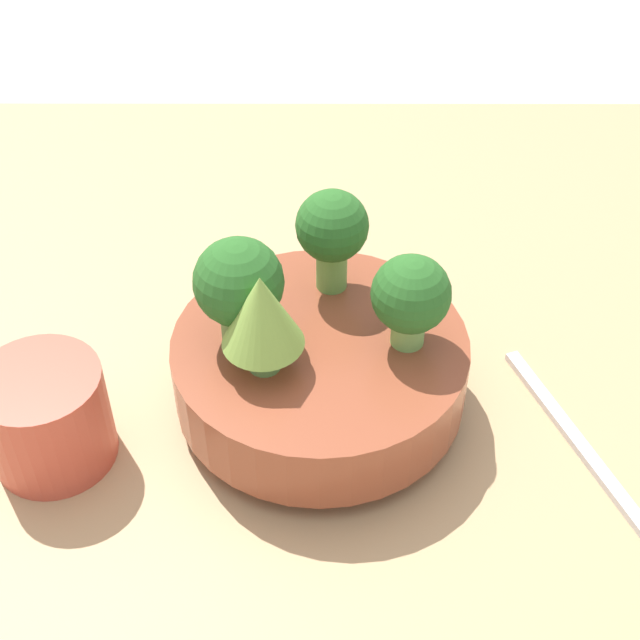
{
  "coord_description": "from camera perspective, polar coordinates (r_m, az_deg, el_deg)",
  "views": [
    {
      "loc": [
        -0.43,
        -0.03,
        0.53
      ],
      "look_at": [
        0.03,
        -0.03,
        0.12
      ],
      "focal_mm": 50.0,
      "sensor_mm": 36.0,
      "label": 1
    }
  ],
  "objects": [
    {
      "name": "broccoli_floret_back",
      "position": [
        0.6,
        -5.22,
        2.21
      ],
      "size": [
        0.06,
        0.06,
        0.08
      ],
      "color": "#609347",
      "rests_on": "bowl"
    },
    {
      "name": "broccoli_floret_front",
      "position": [
        0.6,
        5.83,
        1.5
      ],
      "size": [
        0.05,
        0.05,
        0.07
      ],
      "color": "#7AB256",
      "rests_on": "bowl"
    },
    {
      "name": "table",
      "position": [
        0.67,
        -2.37,
        -7.99
      ],
      "size": [
        0.98,
        0.88,
        0.03
      ],
      "color": "tan",
      "rests_on": "ground_plane"
    },
    {
      "name": "romanesco_piece_far",
      "position": [
        0.58,
        -3.75,
        0.52
      ],
      "size": [
        0.06,
        0.06,
        0.08
      ],
      "color": "#609347",
      "rests_on": "bowl"
    },
    {
      "name": "ground_plane",
      "position": [
        0.68,
        -2.33,
        -8.93
      ],
      "size": [
        6.0,
        6.0,
        0.0
      ],
      "primitive_type": "plane",
      "color": "#ADA89E"
    },
    {
      "name": "bowl",
      "position": [
        0.64,
        0.0,
        -3.13
      ],
      "size": [
        0.21,
        0.21,
        0.06
      ],
      "color": "brown",
      "rests_on": "table"
    },
    {
      "name": "broccoli_floret_right",
      "position": [
        0.64,
        0.78,
        5.75
      ],
      "size": [
        0.05,
        0.05,
        0.08
      ],
      "color": "#6BA34C",
      "rests_on": "bowl"
    },
    {
      "name": "fork",
      "position": [
        0.67,
        15.96,
        -7.25
      ],
      "size": [
        0.17,
        0.07,
        0.01
      ],
      "color": "silver",
      "rests_on": "table"
    },
    {
      "name": "cup",
      "position": [
        0.64,
        -17.06,
        -5.94
      ],
      "size": [
        0.09,
        0.09,
        0.08
      ],
      "color": "#C64C38",
      "rests_on": "table"
    }
  ]
}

